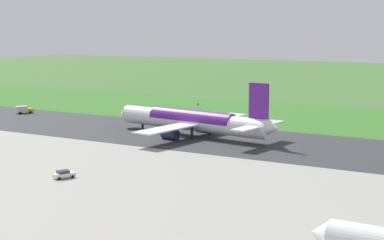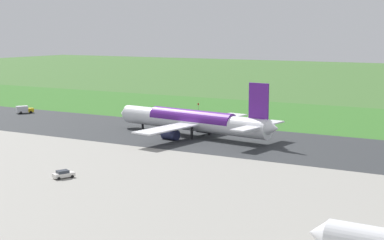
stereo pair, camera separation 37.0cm
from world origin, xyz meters
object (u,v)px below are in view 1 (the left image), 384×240
(no_stopping_sign, at_px, (198,107))
(traffic_cone_orange, at_px, (185,110))
(service_truck_baggage, at_px, (24,110))
(airliner_main, at_px, (193,121))
(service_car_ops, at_px, (64,174))

(no_stopping_sign, distance_m, traffic_cone_orange, 5.72)
(service_truck_baggage, bearing_deg, no_stopping_sign, -145.28)
(airliner_main, bearing_deg, service_truck_baggage, -7.78)
(service_truck_baggage, distance_m, service_car_ops, 98.25)
(service_truck_baggage, relative_size, service_car_ops, 1.33)
(airliner_main, height_order, traffic_cone_orange, airliner_main)
(airliner_main, relative_size, service_car_ops, 11.84)
(service_truck_baggage, height_order, traffic_cone_orange, service_truck_baggage)
(airliner_main, bearing_deg, traffic_cone_orange, -57.25)
(no_stopping_sign, bearing_deg, service_car_ops, 104.02)
(airliner_main, bearing_deg, service_car_ops, 91.15)
(service_car_ops, relative_size, traffic_cone_orange, 8.30)
(service_truck_baggage, height_order, service_car_ops, service_truck_baggage)
(service_car_ops, height_order, no_stopping_sign, no_stopping_sign)
(service_car_ops, xyz_separation_m, no_stopping_sign, (24.58, -98.44, 0.89))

